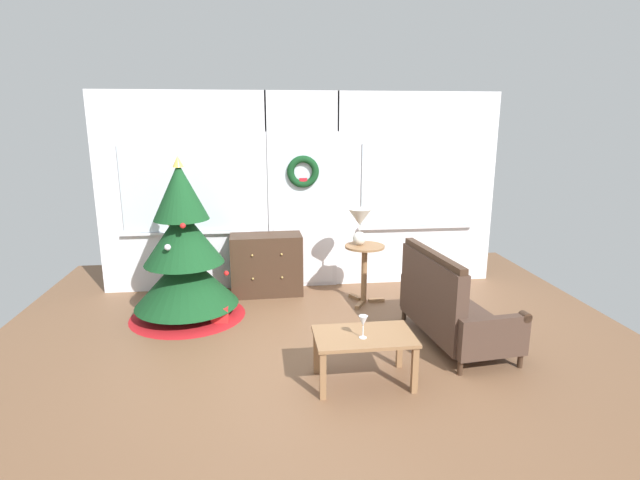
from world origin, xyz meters
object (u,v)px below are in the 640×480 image
Objects in this scene: settee_sofa at (448,307)px; table_lamp at (360,222)px; dresser_cabinet at (267,265)px; gift_box at (220,314)px; wine_glass at (363,322)px; coffee_table at (364,342)px; side_table at (364,262)px; christmas_tree at (184,259)px.

table_lamp reaches higher than settee_sofa.
dresser_cabinet reaches higher than gift_box.
gift_box is (-0.53, -0.89, -0.30)m from dresser_cabinet.
coffee_table is at bearing 68.64° from wine_glass.
coffee_table reaches higher than gift_box.
side_table is (1.18, -0.46, 0.12)m from dresser_cabinet.
wine_glass is at bearing -72.14° from dresser_cabinet.
dresser_cabinet is 0.62× the size of settee_sofa.
dresser_cabinet is 1.07m from gift_box.
settee_sofa is at bearing 34.15° from coffee_table.
settee_sofa is at bearing 35.80° from wine_glass.
christmas_tree reaches higher than side_table.
gift_box is (-1.30, 1.50, -0.48)m from wine_glass.
christmas_tree reaches higher than wine_glass.
wine_glass is at bearing -100.05° from table_lamp.
settee_sofa is at bearing -62.94° from side_table.
wine_glass is (-0.41, -1.93, 0.07)m from side_table.
wine_glass is 1.03× the size of gift_box.
table_lamp is (-0.06, 0.04, 0.50)m from side_table.
gift_box is at bearing -31.40° from christmas_tree.
dresser_cabinet is 1.35m from table_lamp.
side_table is at bearing -21.43° from dresser_cabinet.
christmas_tree is 1.25× the size of settee_sofa.
coffee_table is at bearing -47.47° from gift_box.
dresser_cabinet is at bearing 158.57° from side_table.
settee_sofa is 7.70× the size of gift_box.
christmas_tree is 2.51× the size of side_table.
settee_sofa is 1.35m from side_table.
side_table is 3.72× the size of wine_glass.
gift_box is (0.38, -0.23, -0.59)m from christmas_tree.
dresser_cabinet is 2.46m from coffee_table.
christmas_tree is 4.14× the size of table_lamp.
coffee_table is at bearing -44.50° from christmas_tree.
christmas_tree reaches higher than gift_box.
side_table is 3.82× the size of gift_box.
table_lamp is 1.94m from gift_box.
gift_box is at bearing -121.00° from dresser_cabinet.
wine_glass is at bearing -101.97° from side_table.
wine_glass is at bearing -45.89° from christmas_tree.
coffee_table is 4.45× the size of gift_box.
coffee_table is at bearing -145.85° from settee_sofa.
dresser_cabinet is at bearing 159.31° from table_lamp.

